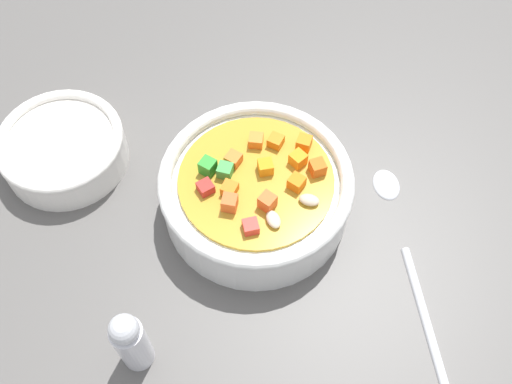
{
  "coord_description": "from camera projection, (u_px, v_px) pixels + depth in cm",
  "views": [
    {
      "loc": [
        -5.64,
        27.84,
        49.22
      ],
      "look_at": [
        0.0,
        0.0,
        2.7
      ],
      "focal_mm": 41.42,
      "sensor_mm": 36.0,
      "label": 1
    }
  ],
  "objects": [
    {
      "name": "soup_bowl_main",
      "position": [
        256.0,
        190.0,
        0.54
      ],
      "size": [
        17.66,
        17.66,
        6.37
      ],
      "color": "white",
      "rests_on": "ground_plane"
    },
    {
      "name": "side_bowl_small",
      "position": [
        63.0,
        148.0,
        0.58
      ],
      "size": [
        12.31,
        12.31,
        3.94
      ],
      "color": "white",
      "rests_on": "ground_plane"
    },
    {
      "name": "ground_plane",
      "position": [
        256.0,
        212.0,
        0.58
      ],
      "size": [
        140.0,
        140.0,
        2.0
      ],
      "primitive_type": "cube",
      "color": "#565451"
    },
    {
      "name": "spoon",
      "position": [
        406.0,
        246.0,
        0.54
      ],
      "size": [
        8.84,
        21.66,
        0.95
      ],
      "rotation": [
        0.0,
        0.0,
        5.04
      ],
      "color": "silver",
      "rests_on": "ground_plane"
    },
    {
      "name": "pepper_shaker",
      "position": [
        131.0,
        341.0,
        0.46
      ],
      "size": [
        2.62,
        2.62,
        8.02
      ],
      "color": "silver",
      "rests_on": "ground_plane"
    }
  ]
}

